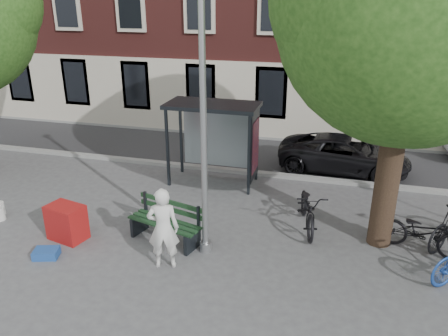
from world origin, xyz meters
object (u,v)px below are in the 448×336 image
(lamppost, at_px, (204,140))
(painter, at_px, (163,228))
(bus_shelter, at_px, (226,126))
(car_dark, at_px, (344,154))
(bench, at_px, (166,224))
(bike_c, at_px, (308,208))
(red_stand, at_px, (67,222))
(bike_a, at_px, (423,232))

(lamppost, height_order, painter, lamppost)
(bus_shelter, xyz_separation_m, painter, (-0.09, -4.92, -0.97))
(painter, bearing_deg, car_dark, -134.56)
(bus_shelter, distance_m, painter, 5.01)
(bench, distance_m, car_dark, 7.24)
(bike_c, bearing_deg, bench, -167.29)
(painter, height_order, bench, painter)
(lamppost, bearing_deg, red_stand, -174.39)
(lamppost, height_order, bus_shelter, lamppost)
(lamppost, relative_size, car_dark, 1.39)
(bench, relative_size, bike_c, 0.93)
(lamppost, xyz_separation_m, car_dark, (3.05, 6.18, -2.17))
(painter, height_order, bike_a, painter)
(lamppost, distance_m, bike_c, 3.61)
(painter, distance_m, bench, 1.22)
(bench, bearing_deg, red_stand, -150.98)
(painter, relative_size, bench, 0.95)
(bus_shelter, relative_size, bike_c, 1.33)
(bench, height_order, bike_a, bike_a)
(painter, xyz_separation_m, bike_a, (5.64, 2.14, -0.43))
(painter, bearing_deg, bike_c, -154.92)
(bus_shelter, xyz_separation_m, bench, (-0.48, -3.87, -1.47))
(painter, xyz_separation_m, red_stand, (-2.80, 0.47, -0.50))
(bus_shelter, distance_m, bike_c, 3.91)
(bus_shelter, xyz_separation_m, car_dark, (3.65, 2.07, -1.31))
(bike_a, relative_size, car_dark, 0.45)
(red_stand, bearing_deg, bus_shelter, 56.98)
(bike_c, height_order, red_stand, bike_c)
(lamppost, xyz_separation_m, bike_a, (4.93, 1.33, -2.26))
(lamppost, distance_m, painter, 2.12)
(red_stand, bearing_deg, painter, -9.46)
(bench, bearing_deg, bike_a, 25.81)
(bench, height_order, red_stand, bench)
(painter, relative_size, car_dark, 0.43)
(bus_shelter, xyz_separation_m, bike_c, (2.83, -2.33, -1.35))
(bike_c, bearing_deg, red_stand, -171.88)
(bus_shelter, xyz_separation_m, red_stand, (-2.89, -4.45, -1.47))
(painter, relative_size, bike_a, 0.96)
(red_stand, bearing_deg, lamppost, 5.61)
(bus_shelter, height_order, car_dark, bus_shelter)
(car_dark, bearing_deg, painter, 154.98)
(painter, bearing_deg, bus_shelter, -107.45)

